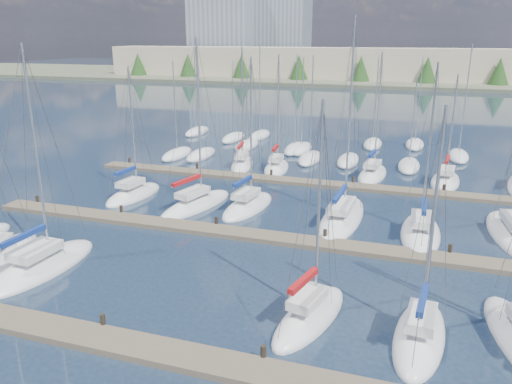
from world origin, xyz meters
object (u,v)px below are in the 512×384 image
(sailboat_c, at_px, (42,266))
(sailboat_j, at_px, (248,206))
(sailboat_l, at_px, (420,233))
(sailboat_n, at_px, (242,165))
(sailboat_k, at_px, (342,218))
(sailboat_q, at_px, (445,181))
(sailboat_o, at_px, (276,168))
(sailboat_d, at_px, (310,316))
(sailboat_p, at_px, (372,174))
(sailboat_e, at_px, (419,336))
(sailboat_i, at_px, (196,204))
(sailboat_h, at_px, (134,195))

(sailboat_c, bearing_deg, sailboat_j, 63.24)
(sailboat_l, bearing_deg, sailboat_n, 141.90)
(sailboat_k, xyz_separation_m, sailboat_q, (7.78, 13.18, -0.01))
(sailboat_j, height_order, sailboat_c, sailboat_c)
(sailboat_q, bearing_deg, sailboat_o, -172.98)
(sailboat_k, bearing_deg, sailboat_d, -85.04)
(sailboat_l, bearing_deg, sailboat_k, 167.00)
(sailboat_n, bearing_deg, sailboat_d, -75.29)
(sailboat_d, bearing_deg, sailboat_o, 122.59)
(sailboat_q, distance_m, sailboat_p, 6.85)
(sailboat_j, distance_m, sailboat_d, 17.03)
(sailboat_n, relative_size, sailboat_e, 1.14)
(sailboat_o, xyz_separation_m, sailboat_p, (9.80, 0.63, -0.01))
(sailboat_e, height_order, sailboat_l, sailboat_l)
(sailboat_o, height_order, sailboat_l, sailboat_l)
(sailboat_o, bearing_deg, sailboat_d, -76.61)
(sailboat_n, bearing_deg, sailboat_p, -9.45)
(sailboat_i, relative_size, sailboat_e, 1.23)
(sailboat_j, bearing_deg, sailboat_c, -112.62)
(sailboat_n, distance_m, sailboat_l, 23.31)
(sailboat_o, bearing_deg, sailboat_e, -67.59)
(sailboat_j, distance_m, sailboat_e, 20.14)
(sailboat_o, relative_size, sailboat_j, 0.98)
(sailboat_k, bearing_deg, sailboat_o, 127.00)
(sailboat_d, bearing_deg, sailboat_e, 12.55)
(sailboat_n, height_order, sailboat_e, sailboat_n)
(sailboat_d, relative_size, sailboat_c, 0.83)
(sailboat_n, bearing_deg, sailboat_o, -13.79)
(sailboat_k, relative_size, sailboat_l, 1.24)
(sailboat_e, bearing_deg, sailboat_k, 116.88)
(sailboat_q, bearing_deg, sailboat_d, -98.72)
(sailboat_o, height_order, sailboat_e, sailboat_o)
(sailboat_c, bearing_deg, sailboat_p, 61.39)
(sailboat_k, distance_m, sailboat_p, 13.45)
(sailboat_c, height_order, sailboat_h, sailboat_c)
(sailboat_h, relative_size, sailboat_l, 0.94)
(sailboat_n, xyz_separation_m, sailboat_k, (12.75, -12.95, -0.02))
(sailboat_k, height_order, sailboat_q, sailboat_k)
(sailboat_i, distance_m, sailboat_c, 13.91)
(sailboat_i, bearing_deg, sailboat_p, 60.99)
(sailboat_c, xyz_separation_m, sailboat_q, (23.66, 27.11, -0.00))
(sailboat_h, bearing_deg, sailboat_o, 58.54)
(sailboat_j, height_order, sailboat_h, sailboat_j)
(sailboat_o, relative_size, sailboat_i, 0.88)
(sailboat_d, xyz_separation_m, sailboat_k, (-0.68, 14.45, -0.01))
(sailboat_d, distance_m, sailboat_k, 14.46)
(sailboat_k, relative_size, sailboat_p, 1.23)
(sailboat_i, bearing_deg, sailboat_c, -93.41)
(sailboat_d, bearing_deg, sailboat_l, 82.32)
(sailboat_q, bearing_deg, sailboat_l, -92.40)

